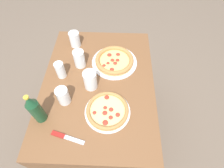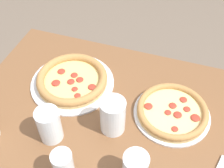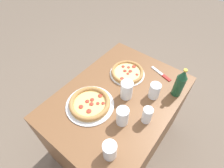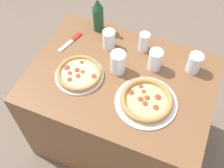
{
  "view_description": "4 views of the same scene",
  "coord_description": "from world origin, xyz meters",
  "px_view_note": "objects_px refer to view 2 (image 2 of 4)",
  "views": [
    {
      "loc": [
        -0.68,
        -0.12,
        1.66
      ],
      "look_at": [
        -0.04,
        -0.09,
        0.75
      ],
      "focal_mm": 28.0,
      "sensor_mm": 36.0,
      "label": 1
    },
    {
      "loc": [
        -0.2,
        0.56,
        1.52
      ],
      "look_at": [
        0.01,
        -0.08,
        0.79
      ],
      "focal_mm": 45.0,
      "sensor_mm": 36.0,
      "label": 2
    },
    {
      "loc": [
        0.61,
        0.42,
        1.69
      ],
      "look_at": [
        -0.01,
        -0.06,
        0.79
      ],
      "focal_mm": 28.0,
      "sensor_mm": 36.0,
      "label": 3
    },
    {
      "loc": [
        0.31,
        -0.88,
        1.95
      ],
      "look_at": [
        -0.01,
        -0.11,
        0.79
      ],
      "focal_mm": 45.0,
      "sensor_mm": 36.0,
      "label": 4
    }
  ],
  "objects_px": {
    "pizza_pepperoni": "(172,111)",
    "glass_cola": "(113,117)",
    "glass_lemonade": "(64,166)",
    "pizza_margherita": "(72,80)",
    "glass_red_wine": "(50,126)"
  },
  "relations": [
    {
      "from": "pizza_pepperoni",
      "to": "glass_lemonade",
      "type": "bearing_deg",
      "value": 51.07
    },
    {
      "from": "glass_cola",
      "to": "glass_red_wine",
      "type": "xyz_separation_m",
      "value": [
        0.18,
        0.1,
        -0.0
      ]
    },
    {
      "from": "pizza_pepperoni",
      "to": "glass_red_wine",
      "type": "relative_size",
      "value": 2.12
    },
    {
      "from": "pizza_pepperoni",
      "to": "glass_cola",
      "type": "xyz_separation_m",
      "value": [
        0.18,
        0.12,
        0.04
      ]
    },
    {
      "from": "pizza_pepperoni",
      "to": "glass_cola",
      "type": "height_order",
      "value": "glass_cola"
    },
    {
      "from": "glass_cola",
      "to": "glass_lemonade",
      "type": "bearing_deg",
      "value": 68.86
    },
    {
      "from": "pizza_pepperoni",
      "to": "glass_lemonade",
      "type": "distance_m",
      "value": 0.42
    },
    {
      "from": "glass_cola",
      "to": "glass_lemonade",
      "type": "xyz_separation_m",
      "value": [
        0.08,
        0.21,
        -0.0
      ]
    },
    {
      "from": "pizza_margherita",
      "to": "glass_red_wine",
      "type": "relative_size",
      "value": 2.54
    },
    {
      "from": "glass_lemonade",
      "to": "pizza_pepperoni",
      "type": "bearing_deg",
      "value": -128.93
    },
    {
      "from": "pizza_margherita",
      "to": "glass_red_wine",
      "type": "height_order",
      "value": "glass_red_wine"
    },
    {
      "from": "glass_lemonade",
      "to": "glass_cola",
      "type": "bearing_deg",
      "value": -111.14
    },
    {
      "from": "glass_lemonade",
      "to": "pizza_margherita",
      "type": "bearing_deg",
      "value": -69.27
    },
    {
      "from": "pizza_margherita",
      "to": "glass_cola",
      "type": "relative_size",
      "value": 2.44
    },
    {
      "from": "pizza_margherita",
      "to": "pizza_pepperoni",
      "type": "bearing_deg",
      "value": 175.89
    }
  ]
}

